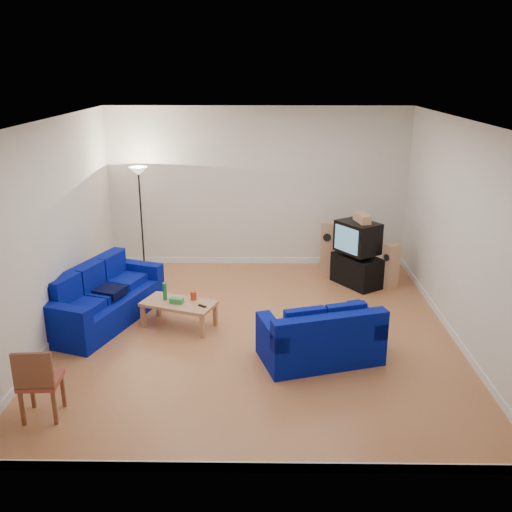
{
  "coord_description": "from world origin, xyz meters",
  "views": [
    {
      "loc": [
        0.12,
        -8.03,
        3.9
      ],
      "look_at": [
        0.0,
        0.4,
        1.1
      ],
      "focal_mm": 40.0,
      "sensor_mm": 36.0,
      "label": 1
    }
  ],
  "objects_px": {
    "tv_stand": "(357,270)",
    "television": "(357,237)",
    "sofa_three_seat": "(100,302)",
    "coffee_table": "(179,305)",
    "sofa_loveseat": "(321,340)"
  },
  "relations": [
    {
      "from": "coffee_table",
      "to": "tv_stand",
      "type": "distance_m",
      "value": 3.6
    },
    {
      "from": "coffee_table",
      "to": "television",
      "type": "distance_m",
      "value": 3.59
    },
    {
      "from": "sofa_loveseat",
      "to": "television",
      "type": "distance_m",
      "value": 3.09
    },
    {
      "from": "sofa_loveseat",
      "to": "television",
      "type": "relative_size",
      "value": 1.97
    },
    {
      "from": "coffee_table",
      "to": "sofa_loveseat",
      "type": "bearing_deg",
      "value": -26.77
    },
    {
      "from": "sofa_three_seat",
      "to": "coffee_table",
      "type": "relative_size",
      "value": 1.96
    },
    {
      "from": "sofa_loveseat",
      "to": "television",
      "type": "height_order",
      "value": "television"
    },
    {
      "from": "sofa_loveseat",
      "to": "tv_stand",
      "type": "distance_m",
      "value": 3.09
    },
    {
      "from": "coffee_table",
      "to": "tv_stand",
      "type": "xyz_separation_m",
      "value": [
        3.07,
        1.87,
        -0.07
      ]
    },
    {
      "from": "sofa_loveseat",
      "to": "coffee_table",
      "type": "height_order",
      "value": "sofa_loveseat"
    },
    {
      "from": "sofa_loveseat",
      "to": "tv_stand",
      "type": "xyz_separation_m",
      "value": [
        0.95,
        2.94,
        -0.02
      ]
    },
    {
      "from": "television",
      "to": "coffee_table",
      "type": "bearing_deg",
      "value": -93.75
    },
    {
      "from": "sofa_three_seat",
      "to": "coffee_table",
      "type": "xyz_separation_m",
      "value": [
        1.3,
        -0.19,
        0.03
      ]
    },
    {
      "from": "tv_stand",
      "to": "television",
      "type": "bearing_deg",
      "value": -66.04
    },
    {
      "from": "coffee_table",
      "to": "tv_stand",
      "type": "bearing_deg",
      "value": 31.25
    }
  ]
}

